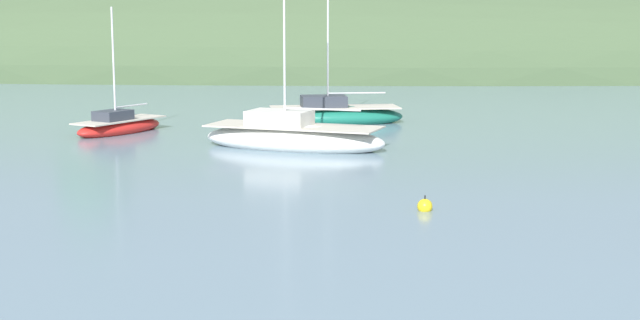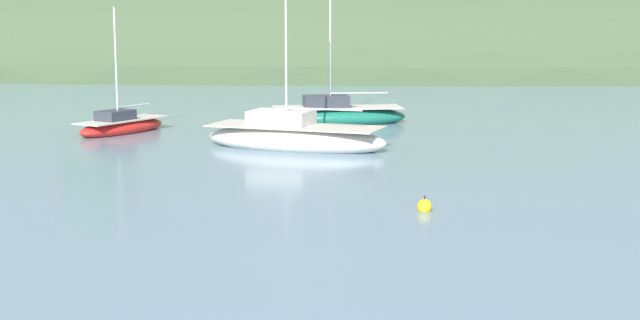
# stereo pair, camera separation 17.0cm
# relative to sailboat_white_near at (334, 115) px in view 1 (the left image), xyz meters

# --- Properties ---
(far_shoreline_hill) EXTENTS (150.00, 36.00, 24.71)m
(far_shoreline_hill) POSITION_rel_sailboat_white_near_xyz_m (-0.14, 42.61, -0.38)
(far_shoreline_hill) COLOR #425638
(far_shoreline_hill) RESTS_ON ground
(sailboat_white_near) EXTENTS (7.46, 3.56, 9.55)m
(sailboat_white_near) POSITION_rel_sailboat_white_near_xyz_m (0.00, 0.00, 0.00)
(sailboat_white_near) COLOR #196B56
(sailboat_white_near) RESTS_ON ground
(sailboat_cream_ketch) EXTENTS (8.39, 5.01, 10.67)m
(sailboat_cream_ketch) POSITION_rel_sailboat_white_near_xyz_m (-1.56, -8.78, 0.04)
(sailboat_cream_ketch) COLOR white
(sailboat_cream_ketch) RESTS_ON ground
(sailboat_yellow_far) EXTENTS (4.09, 5.44, 6.10)m
(sailboat_yellow_far) POSITION_rel_sailboat_white_near_xyz_m (-10.11, -4.14, -0.10)
(sailboat_yellow_far) COLOR red
(sailboat_yellow_far) RESTS_ON ground
(mooring_buoy_outer) EXTENTS (0.44, 0.44, 0.54)m
(mooring_buoy_outer) POSITION_rel_sailboat_white_near_xyz_m (3.02, -20.80, -0.31)
(mooring_buoy_outer) COLOR yellow
(mooring_buoy_outer) RESTS_ON ground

